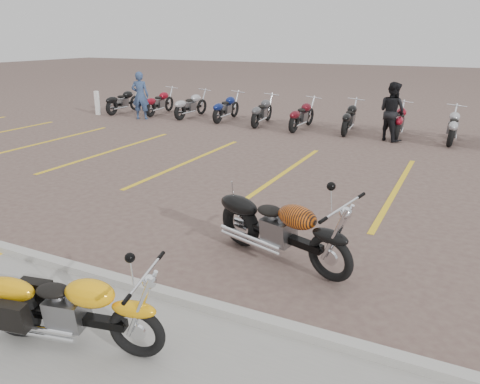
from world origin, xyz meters
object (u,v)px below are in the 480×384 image
object	(u,v)px
person_a	(140,96)
bollard	(97,103)
flame_cruiser	(280,230)
person_b	(392,112)
yellow_cruiser	(69,310)

from	to	relation	value
person_a	bollard	world-z (taller)	person_a
flame_cruiser	person_b	bearing A→B (deg)	108.10
person_a	bollard	bearing A→B (deg)	-22.20
person_a	bollard	xyz separation A→B (m)	(-2.36, 0.06, -0.44)
flame_cruiser	person_a	size ratio (longest dim) A/B	1.25
flame_cruiser	person_b	xyz separation A→B (m)	(0.01, 9.50, 0.43)
yellow_cruiser	bollard	bearing A→B (deg)	120.06
yellow_cruiser	bollard	distance (m)	16.29
bollard	yellow_cruiser	bearing A→B (deg)	-48.44
person_b	flame_cruiser	bearing A→B (deg)	122.96
yellow_cruiser	bollard	world-z (taller)	bollard
yellow_cruiser	person_b	world-z (taller)	person_b
person_b	yellow_cruiser	bearing A→B (deg)	117.13
person_b	bollard	xyz separation A→B (m)	(-12.08, -0.23, -0.43)
yellow_cruiser	flame_cruiser	distance (m)	3.18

